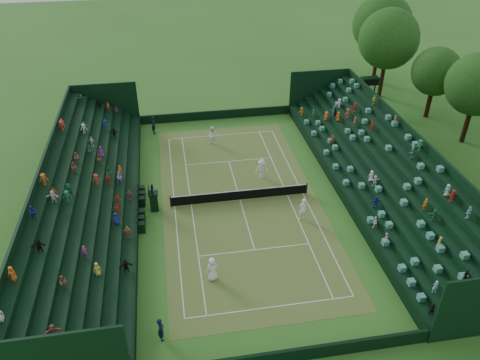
# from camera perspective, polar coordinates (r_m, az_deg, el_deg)

# --- Properties ---
(ground) EXTENTS (160.00, 160.00, 0.00)m
(ground) POSITION_cam_1_polar(r_m,az_deg,el_deg) (39.45, -0.00, -2.43)
(ground) COLOR #306921
(ground) RESTS_ON ground
(court_surface) EXTENTS (12.97, 26.77, 0.01)m
(court_surface) POSITION_cam_1_polar(r_m,az_deg,el_deg) (39.45, -0.00, -2.43)
(court_surface) COLOR #3A802A
(court_surface) RESTS_ON ground
(perimeter_wall_north) EXTENTS (17.17, 0.20, 1.00)m
(perimeter_wall_north) POSITION_cam_1_polar(r_m,az_deg,el_deg) (52.83, -2.91, 7.95)
(perimeter_wall_north) COLOR black
(perimeter_wall_north) RESTS_ON ground
(perimeter_wall_south) EXTENTS (17.17, 0.20, 1.00)m
(perimeter_wall_south) POSITION_cam_1_polar(r_m,az_deg,el_deg) (27.94, 5.82, -20.57)
(perimeter_wall_south) COLOR black
(perimeter_wall_south) RESTS_ON ground
(perimeter_wall_east) EXTENTS (0.20, 31.77, 1.00)m
(perimeter_wall_east) POSITION_cam_1_polar(r_m,az_deg,el_deg) (41.19, 11.72, -0.67)
(perimeter_wall_east) COLOR black
(perimeter_wall_east) RESTS_ON ground
(perimeter_wall_west) EXTENTS (0.20, 31.77, 1.00)m
(perimeter_wall_west) POSITION_cam_1_polar(r_m,az_deg,el_deg) (38.92, -12.43, -2.99)
(perimeter_wall_west) COLOR black
(perimeter_wall_west) RESTS_ON ground
(north_grandstand) EXTENTS (6.60, 32.00, 4.90)m
(north_grandstand) POSITION_cam_1_polar(r_m,az_deg,el_deg) (42.23, 17.20, 1.05)
(north_grandstand) COLOR black
(north_grandstand) RESTS_ON ground
(south_grandstand) EXTENTS (6.60, 32.00, 4.90)m
(south_grandstand) POSITION_cam_1_polar(r_m,az_deg,el_deg) (38.89, -18.74, -2.26)
(south_grandstand) COLOR black
(south_grandstand) RESTS_ON ground
(tennis_net) EXTENTS (11.67, 0.10, 1.06)m
(tennis_net) POSITION_cam_1_polar(r_m,az_deg,el_deg) (39.15, -0.00, -1.81)
(tennis_net) COLOR black
(tennis_net) RESTS_ON ground
(scoreboard_tower) EXTENTS (2.00, 1.00, 3.70)m
(scoreboard_tower) POSITION_cam_1_polar(r_m,az_deg,el_deg) (56.53, 15.52, 11.42)
(scoreboard_tower) COLOR black
(scoreboard_tower) RESTS_ON ground
(tree_row) EXTENTS (11.87, 36.75, 11.09)m
(tree_row) POSITION_cam_1_polar(r_m,az_deg,el_deg) (54.52, 22.80, 13.16)
(tree_row) COLOR black
(tree_row) RESTS_ON ground
(umpire_chair) EXTENTS (0.80, 0.80, 2.51)m
(umpire_chair) POSITION_cam_1_polar(r_m,az_deg,el_deg) (38.31, -10.50, -2.33)
(umpire_chair) COLOR black
(umpire_chair) RESTS_ON ground
(courtside_chairs) EXTENTS (0.56, 5.53, 1.21)m
(courtside_chairs) POSITION_cam_1_polar(r_m,az_deg,el_deg) (38.61, -11.92, -3.32)
(courtside_chairs) COLOR black
(courtside_chairs) RESTS_ON ground
(player_near_west) EXTENTS (1.00, 0.77, 1.83)m
(player_near_west) POSITION_cam_1_polar(r_m,az_deg,el_deg) (31.80, -3.38, -10.79)
(player_near_west) COLOR white
(player_near_west) RESTS_ON ground
(player_near_east) EXTENTS (0.73, 0.49, 1.97)m
(player_near_east) POSITION_cam_1_polar(r_m,az_deg,el_deg) (37.09, 7.69, -3.52)
(player_near_east) COLOR white
(player_near_east) RESTS_ON ground
(player_far_west) EXTENTS (1.14, 1.01, 1.95)m
(player_far_west) POSITION_cam_1_polar(r_m,az_deg,el_deg) (47.32, -3.31, 5.41)
(player_far_west) COLOR white
(player_far_west) RESTS_ON ground
(player_far_east) EXTENTS (1.22, 0.75, 1.84)m
(player_far_east) POSITION_cam_1_polar(r_m,az_deg,el_deg) (41.92, 2.67, 1.39)
(player_far_east) COLOR white
(player_far_east) RESTS_ON ground
(line_judge_north) EXTENTS (0.53, 0.76, 1.97)m
(line_judge_north) POSITION_cam_1_polar(r_m,az_deg,el_deg) (50.19, -10.48, 6.61)
(line_judge_north) COLOR black
(line_judge_north) RESTS_ON ground
(line_judge_south) EXTENTS (0.47, 0.65, 1.67)m
(line_judge_south) POSITION_cam_1_polar(r_m,az_deg,el_deg) (28.88, -9.63, -17.48)
(line_judge_south) COLOR black
(line_judge_south) RESTS_ON ground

